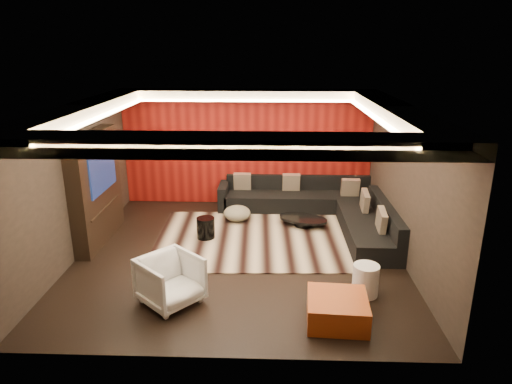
{
  "coord_description": "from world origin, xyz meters",
  "views": [
    {
      "loc": [
        0.6,
        -7.83,
        3.8
      ],
      "look_at": [
        0.3,
        0.6,
        1.05
      ],
      "focal_mm": 32.0,
      "sensor_mm": 36.0,
      "label": 1
    }
  ],
  "objects_px": {
    "drum_stool": "(206,228)",
    "orange_ottoman": "(337,310)",
    "armchair": "(170,280)",
    "white_side_table": "(366,280)",
    "sectional_sofa": "(321,209)",
    "coffee_table": "(303,221)"
  },
  "relations": [
    {
      "from": "orange_ottoman",
      "to": "sectional_sofa",
      "type": "xyz_separation_m",
      "value": [
        0.18,
        4.0,
        0.07
      ]
    },
    {
      "from": "sectional_sofa",
      "to": "white_side_table",
      "type": "bearing_deg",
      "value": -83.62
    },
    {
      "from": "orange_ottoman",
      "to": "drum_stool",
      "type": "bearing_deg",
      "value": 128.79
    },
    {
      "from": "coffee_table",
      "to": "orange_ottoman",
      "type": "bearing_deg",
      "value": -85.83
    },
    {
      "from": "orange_ottoman",
      "to": "sectional_sofa",
      "type": "bearing_deg",
      "value": 87.48
    },
    {
      "from": "coffee_table",
      "to": "drum_stool",
      "type": "height_order",
      "value": "drum_stool"
    },
    {
      "from": "coffee_table",
      "to": "armchair",
      "type": "height_order",
      "value": "armchair"
    },
    {
      "from": "drum_stool",
      "to": "armchair",
      "type": "xyz_separation_m",
      "value": [
        -0.19,
        -2.44,
        0.15
      ]
    },
    {
      "from": "drum_stool",
      "to": "armchair",
      "type": "bearing_deg",
      "value": -94.47
    },
    {
      "from": "drum_stool",
      "to": "orange_ottoman",
      "type": "height_order",
      "value": "drum_stool"
    },
    {
      "from": "drum_stool",
      "to": "orange_ottoman",
      "type": "xyz_separation_m",
      "value": [
        2.29,
        -2.85,
        -0.05
      ]
    },
    {
      "from": "coffee_table",
      "to": "drum_stool",
      "type": "xyz_separation_m",
      "value": [
        -2.03,
        -0.73,
        0.12
      ]
    },
    {
      "from": "white_side_table",
      "to": "orange_ottoman",
      "type": "bearing_deg",
      "value": -125.81
    },
    {
      "from": "drum_stool",
      "to": "sectional_sofa",
      "type": "bearing_deg",
      "value": 25.08
    },
    {
      "from": "coffee_table",
      "to": "sectional_sofa",
      "type": "relative_size",
      "value": 0.29
    },
    {
      "from": "coffee_table",
      "to": "orange_ottoman",
      "type": "xyz_separation_m",
      "value": [
        0.26,
        -3.58,
        0.08
      ]
    },
    {
      "from": "orange_ottoman",
      "to": "armchair",
      "type": "height_order",
      "value": "armchair"
    },
    {
      "from": "armchair",
      "to": "sectional_sofa",
      "type": "distance_m",
      "value": 4.47
    },
    {
      "from": "white_side_table",
      "to": "sectional_sofa",
      "type": "relative_size",
      "value": 0.14
    },
    {
      "from": "coffee_table",
      "to": "armchair",
      "type": "relative_size",
      "value": 1.27
    },
    {
      "from": "white_side_table",
      "to": "armchair",
      "type": "xyz_separation_m",
      "value": [
        -3.02,
        -0.34,
        0.12
      ]
    },
    {
      "from": "coffee_table",
      "to": "sectional_sofa",
      "type": "distance_m",
      "value": 0.62
    }
  ]
}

